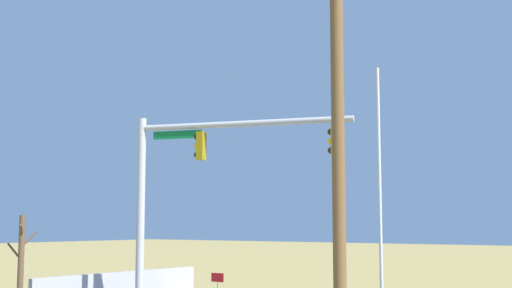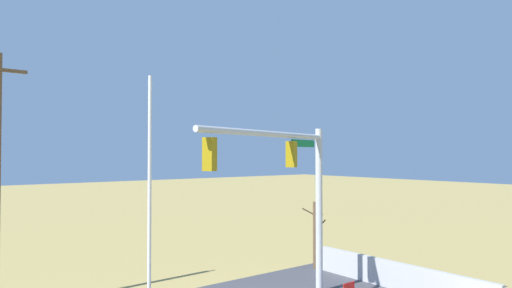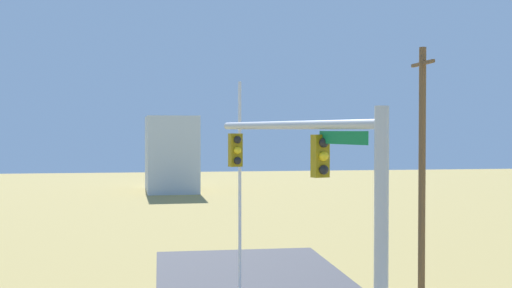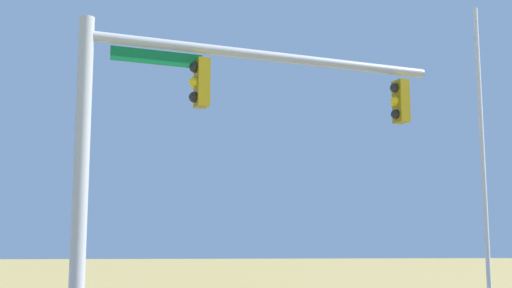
{
  "view_description": "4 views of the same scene",
  "coord_description": "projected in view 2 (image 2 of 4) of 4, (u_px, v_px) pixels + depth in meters",
  "views": [
    {
      "loc": [
        -14.36,
        17.85,
        3.01
      ],
      "look_at": [
        -0.85,
        -1.04,
        5.65
      ],
      "focal_mm": 49.17,
      "sensor_mm": 36.0,
      "label": 1
    },
    {
      "loc": [
        -10.4,
        -12.59,
        5.61
      ],
      "look_at": [
        -1.49,
        -1.26,
        5.95
      ],
      "focal_mm": 31.71,
      "sensor_mm": 36.0,
      "label": 2
    },
    {
      "loc": [
        14.95,
        -3.89,
        6.22
      ],
      "look_at": [
        -1.05,
        -1.47,
        5.86
      ],
      "focal_mm": 45.26,
      "sensor_mm": 36.0,
      "label": 3
    },
    {
      "loc": [
        0.86,
        12.22,
        2.56
      ],
      "look_at": [
        -0.17,
        -0.6,
        4.47
      ],
      "focal_mm": 45.7,
      "sensor_mm": 36.0,
      "label": 4
    }
  ],
  "objects": [
    {
      "name": "bare_tree",
      "position": [
        315.0,
        234.0,
        22.3
      ],
      "size": [
        1.27,
        1.02,
        3.28
      ],
      "color": "brown",
      "rests_on": "ground_plane"
    },
    {
      "name": "sidewalk_corner",
      "position": [
        336.0,
        288.0,
        18.98
      ],
      "size": [
        6.0,
        6.0,
        0.01
      ],
      "primitive_type": "cube",
      "color": "#B7B5AD",
      "rests_on": "ground_plane"
    },
    {
      "name": "signal_mast",
      "position": [
        294.0,
        179.0,
        16.79
      ],
      "size": [
        7.32,
        2.47,
        6.68
      ],
      "color": "#B2B5BA",
      "rests_on": "ground_plane"
    },
    {
      "name": "retaining_fence",
      "position": [
        398.0,
        276.0,
        18.68
      ],
      "size": [
        0.2,
        8.34,
        1.15
      ],
      "primitive_type": "cube",
      "color": "#A8A8AD",
      "rests_on": "ground_plane"
    },
    {
      "name": "flagpole",
      "position": [
        149.0,
        220.0,
        12.01
      ],
      "size": [
        0.1,
        0.1,
        7.73
      ],
      "primitive_type": "cylinder",
      "color": "silver",
      "rests_on": "ground_plane"
    }
  ]
}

